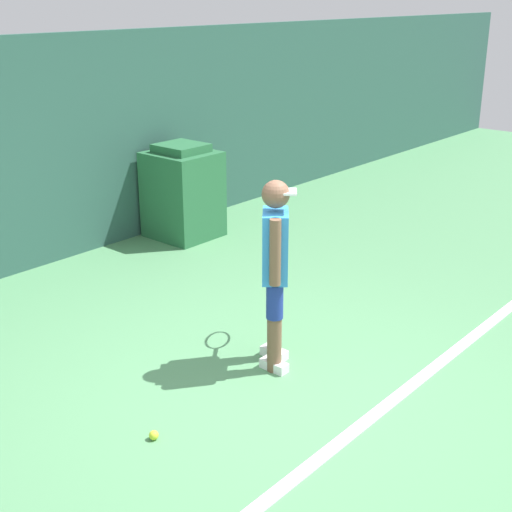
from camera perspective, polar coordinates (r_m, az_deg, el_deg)
ground_plane at (r=5.68m, az=1.23°, el=-10.62°), size 24.00×24.00×0.00m
court_baseline at (r=5.28m, az=8.22°, el=-13.41°), size 21.60×0.10×0.01m
tennis_player at (r=5.69m, az=1.54°, el=-0.79°), size 0.76×0.64×1.58m
tennis_ball at (r=5.15m, az=-8.18°, el=-14.00°), size 0.07×0.07×0.07m
covered_chair at (r=9.01m, az=-5.87°, el=5.07°), size 0.76×0.80×1.18m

